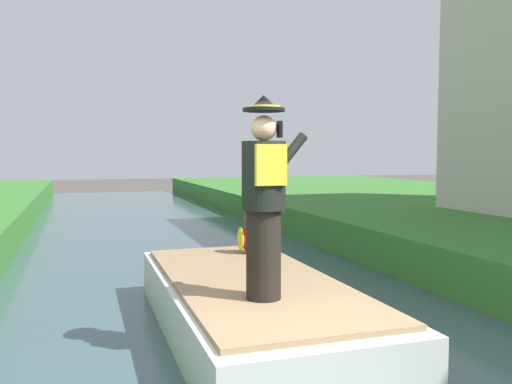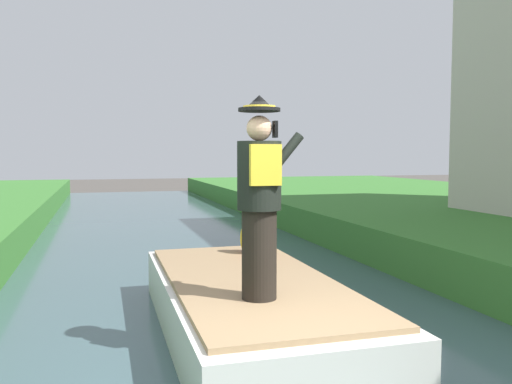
% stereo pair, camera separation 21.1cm
% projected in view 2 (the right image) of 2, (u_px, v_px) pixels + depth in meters
% --- Properties ---
extents(boat, '(1.83, 4.21, 0.61)m').
position_uv_depth(boat, '(250.00, 306.00, 5.72)').
color(boat, silver).
rests_on(boat, canal_water).
extents(person_pirate, '(0.61, 0.42, 1.85)m').
position_uv_depth(person_pirate, '(260.00, 198.00, 4.81)').
color(person_pirate, black).
rests_on(person_pirate, boat).
extents(parrot_plush, '(0.36, 0.35, 0.57)m').
position_uv_depth(parrot_plush, '(254.00, 235.00, 7.08)').
color(parrot_plush, red).
rests_on(parrot_plush, boat).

